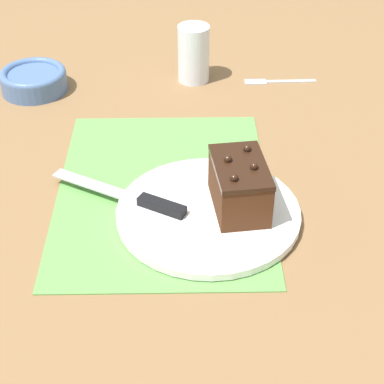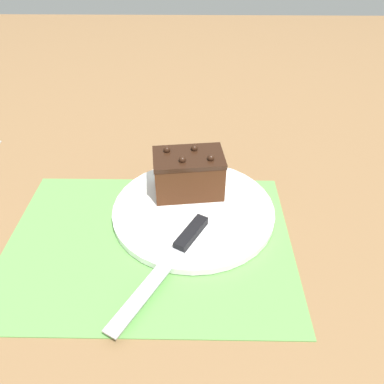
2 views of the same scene
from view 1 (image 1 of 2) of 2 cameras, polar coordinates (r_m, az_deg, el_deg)
ground_plane at (r=1.04m, az=-2.59°, el=0.10°), size 3.00×3.00×0.00m
placemat_woven at (r=1.04m, az=-2.59°, el=0.19°), size 0.46×0.34×0.00m
cake_plate at (r=0.98m, az=1.45°, el=-1.89°), size 0.28×0.28×0.01m
chocolate_cake at (r=0.96m, az=4.25°, el=0.58°), size 0.13×0.09×0.09m
serving_knife at (r=0.99m, az=-4.58°, el=-0.64°), size 0.14×0.22×0.01m
drinking_glass at (r=1.35m, az=0.15°, el=12.20°), size 0.07×0.07×0.12m
small_bowl at (r=1.36m, az=-13.90°, el=9.68°), size 0.13×0.13×0.05m
dessert_fork at (r=1.38m, az=7.28°, el=9.76°), size 0.02×0.15×0.01m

